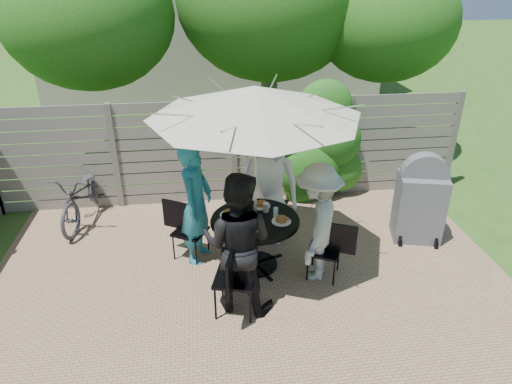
{
  "coord_description": "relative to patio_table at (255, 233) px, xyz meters",
  "views": [
    {
      "loc": [
        -0.57,
        -4.32,
        3.83
      ],
      "look_at": [
        0.14,
        1.13,
        1.07
      ],
      "focal_mm": 32.0,
      "sensor_mm": 36.0,
      "label": 1
    }
  ],
  "objects": [
    {
      "name": "syrup_jug",
      "position": [
        -0.04,
        0.07,
        0.31
      ],
      "size": [
        0.09,
        0.09,
        0.16
      ],
      "primitive_type": "cylinder",
      "color": "#59280C",
      "rests_on": "patio_table"
    },
    {
      "name": "plate_back",
      "position": [
        0.13,
        0.34,
        0.26
      ],
      "size": [
        0.26,
        0.26,
        0.06
      ],
      "color": "white",
      "rests_on": "patio_table"
    },
    {
      "name": "person_right",
      "position": [
        0.77,
        -0.3,
        0.28
      ],
      "size": [
        0.95,
        1.21,
        1.64
      ],
      "primitive_type": "imported",
      "rotation": [
        0.0,
        0.0,
        4.34
      ],
      "color": "#B6B8B2",
      "rests_on": "ground"
    },
    {
      "name": "chair_back",
      "position": [
        0.36,
        0.9,
        -0.24
      ],
      "size": [
        0.63,
        0.74,
        0.98
      ],
      "rotation": [
        0.0,
        0.0,
        4.23
      ],
      "color": "black",
      "rests_on": "ground"
    },
    {
      "name": "bicycle",
      "position": [
        -2.58,
        1.67,
        -0.08
      ],
      "size": [
        0.94,
        1.83,
        0.92
      ],
      "primitive_type": "imported",
      "rotation": [
        0.0,
        0.0,
        -0.19
      ],
      "color": "#333338",
      "rests_on": "ground"
    },
    {
      "name": "backyard_envelope",
      "position": [
        -0.01,
        9.36,
        2.07
      ],
      "size": [
        60.0,
        60.0,
        5.0
      ],
      "color": "#2D541A",
      "rests_on": "ground"
    },
    {
      "name": "glass_front",
      "position": [
        0.0,
        -0.28,
        0.3
      ],
      "size": [
        0.07,
        0.07,
        0.14
      ],
      "primitive_type": "cylinder",
      "color": "silver",
      "rests_on": "patio_table"
    },
    {
      "name": "patio_table",
      "position": [
        0.0,
        0.0,
        0.0
      ],
      "size": [
        1.53,
        1.53,
        0.77
      ],
      "rotation": [
        0.0,
        0.0,
        -0.37
      ],
      "color": "black",
      "rests_on": "ground"
    },
    {
      "name": "chair_front",
      "position": [
        -0.35,
        -0.9,
        -0.24
      ],
      "size": [
        0.59,
        0.77,
        1.0
      ],
      "rotation": [
        0.0,
        0.0,
        1.31
      ],
      "color": "black",
      "rests_on": "ground"
    },
    {
      "name": "umbrella",
      "position": [
        -0.0,
        0.0,
        1.83
      ],
      "size": [
        3.42,
        3.42,
        2.56
      ],
      "rotation": [
        0.0,
        0.0,
        -0.37
      ],
      "color": "silver",
      "rests_on": "ground"
    },
    {
      "name": "glass_back",
      "position": [
        -0.0,
        0.28,
        0.3
      ],
      "size": [
        0.07,
        0.07,
        0.14
      ],
      "primitive_type": "cylinder",
      "color": "silver",
      "rests_on": "patio_table"
    },
    {
      "name": "coffee_cup",
      "position": [
        0.17,
        0.17,
        0.29
      ],
      "size": [
        0.08,
        0.08,
        0.12
      ],
      "primitive_type": "cylinder",
      "color": "#C6B293",
      "rests_on": "patio_table"
    },
    {
      "name": "chair_right",
      "position": [
        0.9,
        -0.35,
        -0.28
      ],
      "size": [
        0.65,
        0.55,
        0.85
      ],
      "rotation": [
        0.0,
        0.0,
        2.69
      ],
      "color": "black",
      "rests_on": "ground"
    },
    {
      "name": "glass_right",
      "position": [
        0.28,
        0.0,
        0.3
      ],
      "size": [
        0.07,
        0.07,
        0.14
      ],
      "primitive_type": "cylinder",
      "color": "silver",
      "rests_on": "patio_table"
    },
    {
      "name": "plate_front",
      "position": [
        -0.13,
        -0.34,
        0.26
      ],
      "size": [
        0.26,
        0.26,
        0.06
      ],
      "color": "white",
      "rests_on": "patio_table"
    },
    {
      "name": "bbq_grill",
      "position": [
        2.55,
        0.42,
        0.1
      ],
      "size": [
        0.79,
        0.68,
        1.4
      ],
      "rotation": [
        0.0,
        0.0,
        -0.25
      ],
      "color": "#5B5C61",
      "rests_on": "ground"
    },
    {
      "name": "person_left",
      "position": [
        -0.77,
        0.3,
        0.34
      ],
      "size": [
        0.63,
        0.75,
        1.76
      ],
      "primitive_type": "imported",
      "rotation": [
        0.0,
        0.0,
        7.48
      ],
      "color": "teal",
      "rests_on": "ground"
    },
    {
      "name": "plate_left",
      "position": [
        -0.34,
        0.13,
        0.26
      ],
      "size": [
        0.26,
        0.26,
        0.06
      ],
      "color": "white",
      "rests_on": "patio_table"
    },
    {
      "name": "person_back",
      "position": [
        0.3,
        0.77,
        0.39
      ],
      "size": [
        1.06,
        0.88,
        1.86
      ],
      "primitive_type": "imported",
      "rotation": [
        0.0,
        0.0,
        5.91
      ],
      "color": "white",
      "rests_on": "ground"
    },
    {
      "name": "person_front",
      "position": [
        -0.3,
        -0.77,
        0.36
      ],
      "size": [
        1.06,
        0.95,
        1.8
      ],
      "primitive_type": "imported",
      "rotation": [
        0.0,
        0.0,
        2.77
      ],
      "color": "black",
      "rests_on": "ground"
    },
    {
      "name": "chair_left",
      "position": [
        -0.9,
        0.36,
        -0.28
      ],
      "size": [
        0.66,
        0.57,
        0.87
      ],
      "rotation": [
        0.0,
        0.0,
        5.77
      ],
      "color": "black",
      "rests_on": "ground"
    },
    {
      "name": "plate_right",
      "position": [
        0.34,
        -0.13,
        0.26
      ],
      "size": [
        0.26,
        0.26,
        0.06
      ],
      "color": "white",
      "rests_on": "patio_table"
    }
  ]
}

